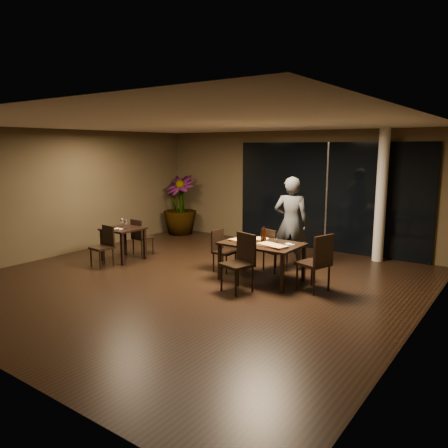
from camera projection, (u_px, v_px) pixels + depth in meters
ground at (196, 281)px, 8.51m from camera, size 8.00×8.00×0.00m
wall_back at (293, 189)px, 11.49m from camera, size 8.00×0.10×3.00m
wall_left at (66, 192)px, 10.58m from camera, size 0.10×8.00×3.00m
wall_right at (426, 228)px, 5.92m from camera, size 0.10×8.00×3.00m
ceiling at (194, 123)px, 7.99m from camera, size 8.00×8.00×0.04m
window_panel at (327, 197)px, 10.87m from camera, size 5.00×0.06×2.70m
column at (381, 196)px, 9.79m from camera, size 0.24×0.24×3.00m
main_table at (262, 247)px, 8.46m from camera, size 1.50×1.00×0.75m
side_table at (123, 233)px, 10.02m from camera, size 0.80×0.80×0.75m
chair_main_far at (273, 248)px, 9.08m from camera, size 0.54×0.54×0.91m
chair_main_near at (241, 259)px, 7.86m from camera, size 0.59×0.59×1.05m
chair_main_left at (222, 248)px, 9.16m from camera, size 0.41×0.41×0.87m
chair_main_right at (318, 260)px, 7.79m from camera, size 0.61×0.61×1.06m
chair_side_far at (140, 235)px, 10.49m from camera, size 0.45×0.45×0.88m
chair_side_near at (105, 244)px, 9.53m from camera, size 0.44×0.44×0.88m
diner at (291, 223)px, 9.23m from camera, size 0.78×0.64×1.98m
potted_plant at (180, 205)px, 12.99m from camera, size 0.99×0.99×1.75m
pizza_board_left at (242, 242)px, 8.51m from camera, size 0.67×0.47×0.01m
pizza_board_right at (272, 246)px, 8.13m from camera, size 0.61×0.34×0.01m
oblong_pizza_left at (242, 241)px, 8.51m from camera, size 0.53×0.32×0.02m
oblong_pizza_right at (272, 245)px, 8.13m from camera, size 0.59×0.38×0.02m
round_pizza at (260, 239)px, 8.78m from camera, size 0.32×0.32×0.01m
bottle_a at (262, 236)px, 8.45m from camera, size 0.06×0.06×0.27m
bottle_b at (265, 236)px, 8.43m from camera, size 0.06×0.06×0.26m
bottle_c at (264, 234)px, 8.55m from camera, size 0.07×0.07×0.30m
tumbler_left at (254, 238)px, 8.69m from camera, size 0.07×0.07×0.08m
tumbler_right at (275, 241)px, 8.41m from camera, size 0.08×0.08×0.09m
napkin_near at (281, 247)px, 8.04m from camera, size 0.20×0.15×0.01m
napkin_far at (290, 244)px, 8.28m from camera, size 0.20×0.16×0.01m
wine_glass_a at (122, 223)px, 10.16m from camera, size 0.08×0.08×0.19m
wine_glass_b at (126, 224)px, 9.89m from camera, size 0.09×0.09×0.20m
side_napkin at (118, 229)px, 9.85m from camera, size 0.19×0.12×0.01m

